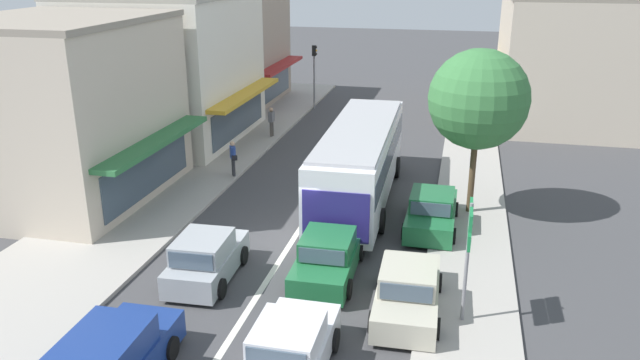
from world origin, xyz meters
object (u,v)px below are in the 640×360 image
at_px(traffic_light_downstreet, 314,66).
at_px(pedestrian_with_handbag_near, 233,156).
at_px(street_tree_right, 479,100).
at_px(sedan_adjacent_lane_trail, 289,353).
at_px(pedestrian_browsing_midblock, 271,120).
at_px(directional_road_sign, 469,235).
at_px(city_bus, 360,158).
at_px(parked_sedan_kerb_front, 408,291).
at_px(hatchback_queue_gap_filler, 206,259).
at_px(parked_sedan_kerb_second, 432,212).
at_px(sedan_queue_far_back, 328,257).

bearing_deg(traffic_light_downstreet, pedestrian_with_handbag_near, -91.30).
xyz_separation_m(street_tree_right, pedestrian_with_handbag_near, (-10.57, 1.83, -3.55)).
relative_size(sedan_adjacent_lane_trail, pedestrian_browsing_midblock, 2.58).
bearing_deg(directional_road_sign, pedestrian_browsing_midblock, 122.65).
height_order(city_bus, parked_sedan_kerb_front, city_bus).
distance_m(hatchback_queue_gap_filler, parked_sedan_kerb_second, 8.66).
relative_size(sedan_queue_far_back, directional_road_sign, 1.18).
xyz_separation_m(parked_sedan_kerb_second, traffic_light_downstreet, (-8.85, 18.05, 2.19)).
bearing_deg(traffic_light_downstreet, parked_sedan_kerb_front, -70.47).
height_order(city_bus, sedan_adjacent_lane_trail, city_bus).
distance_m(pedestrian_with_handbag_near, pedestrian_browsing_midblock, 6.80).
height_order(parked_sedan_kerb_second, directional_road_sign, directional_road_sign).
height_order(city_bus, street_tree_right, street_tree_right).
xyz_separation_m(parked_sedan_kerb_front, traffic_light_downstreet, (-8.55, 24.10, 2.19)).
xyz_separation_m(city_bus, parked_sedan_kerb_second, (3.10, -2.11, -1.22)).
bearing_deg(sedan_queue_far_back, hatchback_queue_gap_filler, -163.83).
height_order(sedan_adjacent_lane_trail, directional_road_sign, directional_road_sign).
distance_m(hatchback_queue_gap_filler, traffic_light_downstreet, 23.79).
height_order(parked_sedan_kerb_second, pedestrian_browsing_midblock, pedestrian_browsing_midblock).
bearing_deg(sedan_adjacent_lane_trail, parked_sedan_kerb_second, 73.77).
bearing_deg(parked_sedan_kerb_second, city_bus, 145.78).
distance_m(street_tree_right, pedestrian_with_handbag_near, 11.29).
xyz_separation_m(hatchback_queue_gap_filler, parked_sedan_kerb_front, (6.36, -0.50, -0.05)).
xyz_separation_m(sedan_queue_far_back, street_tree_right, (4.36, 6.25, 3.95)).
xyz_separation_m(parked_sedan_kerb_second, street_tree_right, (1.39, 1.77, 3.95)).
height_order(sedan_queue_far_back, directional_road_sign, directional_road_sign).
relative_size(hatchback_queue_gap_filler, pedestrian_browsing_midblock, 2.31).
bearing_deg(street_tree_right, pedestrian_browsing_midblock, 141.53).
bearing_deg(directional_road_sign, pedestrian_with_handbag_near, 136.42).
xyz_separation_m(sedan_adjacent_lane_trail, parked_sedan_kerb_front, (2.51, 3.59, 0.00)).
relative_size(parked_sedan_kerb_front, pedestrian_browsing_midblock, 2.61).
bearing_deg(directional_road_sign, parked_sedan_kerb_front, 170.14).
relative_size(parked_sedan_kerb_front, directional_road_sign, 1.18).
bearing_deg(parked_sedan_kerb_second, sedan_adjacent_lane_trail, -106.23).
distance_m(city_bus, hatchback_queue_gap_filler, 8.52).
distance_m(parked_sedan_kerb_second, directional_road_sign, 6.76).
bearing_deg(parked_sedan_kerb_second, traffic_light_downstreet, 116.12).
height_order(city_bus, sedan_queue_far_back, city_bus).
bearing_deg(sedan_adjacent_lane_trail, pedestrian_browsing_midblock, 108.36).
bearing_deg(sedan_queue_far_back, pedestrian_with_handbag_near, 127.52).
relative_size(sedan_adjacent_lane_trail, hatchback_queue_gap_filler, 1.12).
xyz_separation_m(pedestrian_with_handbag_near, pedestrian_browsing_midblock, (-0.28, 6.80, -0.00)).
height_order(parked_sedan_kerb_second, traffic_light_downstreet, traffic_light_downstreet).
bearing_deg(hatchback_queue_gap_filler, sedan_adjacent_lane_trail, -46.81).
bearing_deg(traffic_light_downstreet, city_bus, -70.16).
xyz_separation_m(sedan_adjacent_lane_trail, pedestrian_browsing_midblock, (-6.65, 20.04, 0.40)).
bearing_deg(parked_sedan_kerb_front, parked_sedan_kerb_second, 87.17).
relative_size(parked_sedan_kerb_second, pedestrian_with_handbag_near, 2.59).
bearing_deg(pedestrian_with_handbag_near, parked_sedan_kerb_front, -47.39).
distance_m(city_bus, parked_sedan_kerb_front, 8.71).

